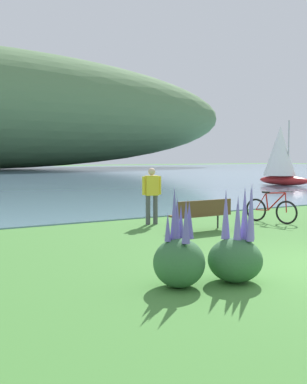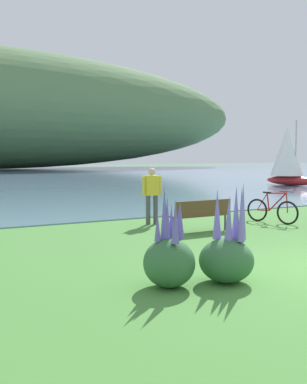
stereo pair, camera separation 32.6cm
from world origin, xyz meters
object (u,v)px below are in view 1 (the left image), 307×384
park_bench_near_camera (202,213)px  bicycle_leaning_near_bench (271,210)px  person_at_shoreline (152,192)px  sailboat_nearest_to_shore (281,155)px

park_bench_near_camera → bicycle_leaning_near_bench: 2.88m
bicycle_leaning_near_bench → park_bench_near_camera: bearing=-174.6°
person_at_shoreline → sailboat_nearest_to_shore: bearing=33.5°
park_bench_near_camera → person_at_shoreline: bearing=104.8°
park_bench_near_camera → sailboat_nearest_to_shore: (16.82, 13.34, 1.64)m
person_at_shoreline → bicycle_leaning_near_bench: bearing=-25.5°
park_bench_near_camera → bicycle_leaning_near_bench: bicycle_leaning_near_bench is taller
park_bench_near_camera → sailboat_nearest_to_shore: sailboat_nearest_to_shore is taller
person_at_shoreline → park_bench_near_camera: bearing=-75.2°
bicycle_leaning_near_bench → person_at_shoreline: bearing=154.5°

